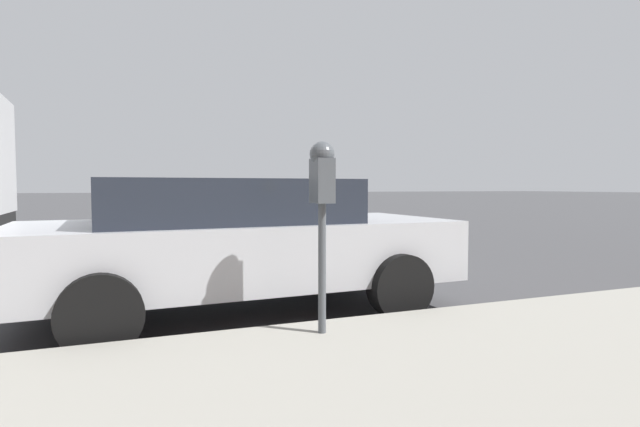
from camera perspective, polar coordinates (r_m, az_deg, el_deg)
The scene contains 3 objects.
ground_plane at distance 6.22m, azimuth -16.98°, elevation -8.99°, with size 220.00×220.00×0.00m, color #424244.
parking_meter at distance 3.79m, azimuth 0.23°, elevation 2.99°, with size 0.21×0.19×1.47m.
car_silver at distance 5.18m, azimuth -9.44°, elevation -3.04°, with size 2.19×4.36×1.36m.
Camera 1 is at (-6.07, 0.43, 1.28)m, focal length 28.00 mm.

